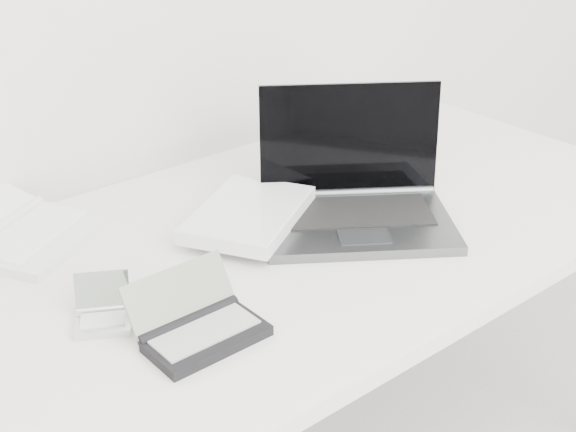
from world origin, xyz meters
TOP-DOWN VIEW (x-y plane):
  - desk at (0.00, 1.55)m, footprint 1.60×0.80m
  - laptop_large at (0.07, 1.54)m, footprint 0.54×0.47m
  - netbook_open_white at (-0.39, 1.85)m, footprint 0.37×0.40m
  - pda_silver at (-0.40, 1.50)m, footprint 0.12×0.12m
  - palmtop_charcoal at (-0.31, 1.38)m, footprint 0.18×0.14m

SIDE VIEW (x-z plane):
  - desk at x=0.00m, z-range 0.32..1.05m
  - pda_silver at x=-0.40m, z-range 0.71..0.78m
  - netbook_open_white at x=-0.39m, z-range 0.71..0.78m
  - palmtop_charcoal at x=-0.31m, z-range 0.70..0.79m
  - laptop_large at x=0.07m, z-range 0.65..0.89m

